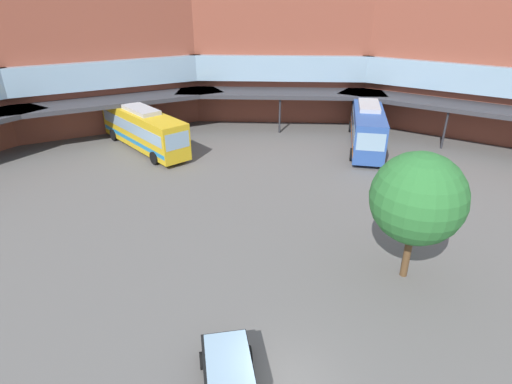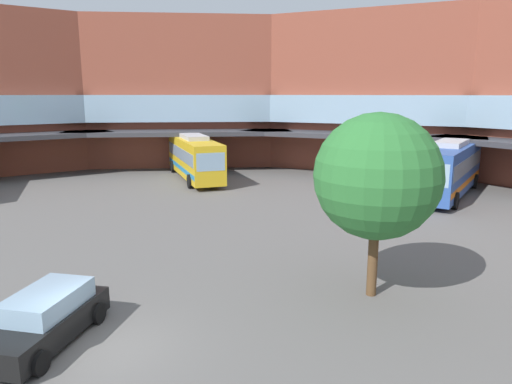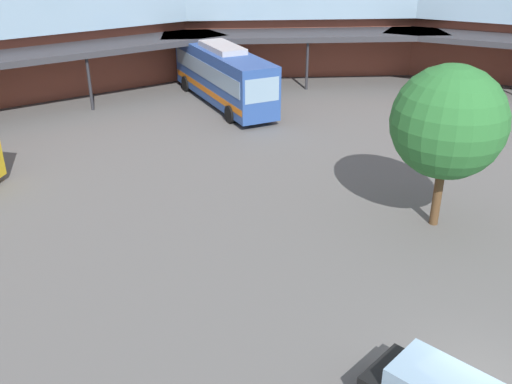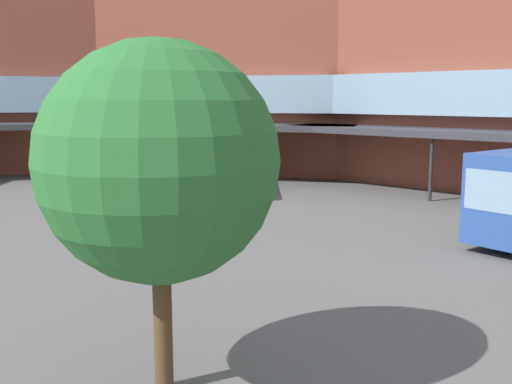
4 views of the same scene
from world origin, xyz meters
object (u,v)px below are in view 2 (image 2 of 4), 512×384
object	(u,v)px
parked_car	(45,319)
bus_3	(449,168)
plaza_tree	(377,177)
bus_1	(194,157)

from	to	relation	value
parked_car	bus_3	bearing A→B (deg)	147.46
parked_car	plaza_tree	xyz separation A→B (m)	(8.14, 7.38, 3.67)
bus_3	plaza_tree	xyz separation A→B (m)	(-1.61, -19.58, 2.39)
bus_3	plaza_tree	world-z (taller)	plaza_tree
plaza_tree	bus_3	bearing A→B (deg)	85.30
parked_car	plaza_tree	distance (m)	11.58
plaza_tree	parked_car	bearing A→B (deg)	-137.82
bus_3	parked_car	xyz separation A→B (m)	(-9.75, -26.96, -1.28)
bus_1	parked_car	size ratio (longest dim) A/B	2.19
bus_3	bus_1	bearing A→B (deg)	-77.15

